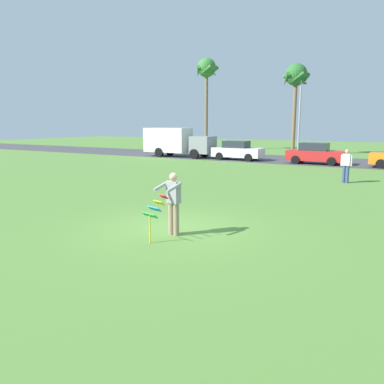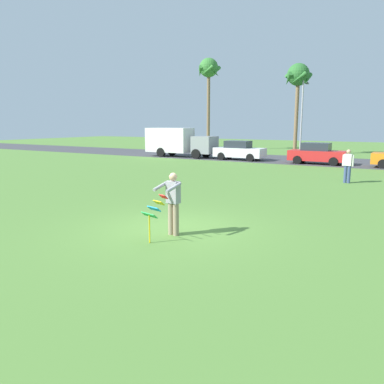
{
  "view_description": "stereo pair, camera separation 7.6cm",
  "coord_description": "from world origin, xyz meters",
  "px_view_note": "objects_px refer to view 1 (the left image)",
  "views": [
    {
      "loc": [
        5.91,
        -9.01,
        3.04
      ],
      "look_at": [
        0.36,
        0.5,
        1.05
      ],
      "focal_mm": 35.63,
      "sensor_mm": 36.0,
      "label": 1
    },
    {
      "loc": [
        5.98,
        -8.97,
        3.04
      ],
      "look_at": [
        0.36,
        0.5,
        1.05
      ],
      "focal_mm": 35.63,
      "sensor_mm": 36.0,
      "label": 2
    }
  ],
  "objects_px": {
    "parked_car_white": "(237,151)",
    "parked_car_red": "(315,154)",
    "kite_held": "(154,211)",
    "streetlight_pole": "(300,113)",
    "parked_truck_grey_van": "(175,141)",
    "palm_tree_left_near": "(207,72)",
    "person_walker_near": "(346,165)",
    "palm_tree_right_near": "(296,79)",
    "person_kite_flyer": "(173,201)"
  },
  "relations": [
    {
      "from": "parked_car_red",
      "to": "palm_tree_right_near",
      "type": "distance_m",
      "value": 11.01
    },
    {
      "from": "palm_tree_left_near",
      "to": "palm_tree_right_near",
      "type": "distance_m",
      "value": 10.6
    },
    {
      "from": "streetlight_pole",
      "to": "kite_held",
      "type": "bearing_deg",
      "value": -82.05
    },
    {
      "from": "palm_tree_right_near",
      "to": "streetlight_pole",
      "type": "height_order",
      "value": "palm_tree_right_near"
    },
    {
      "from": "person_walker_near",
      "to": "palm_tree_right_near",
      "type": "bearing_deg",
      "value": 113.98
    },
    {
      "from": "parked_truck_grey_van",
      "to": "streetlight_pole",
      "type": "distance_m",
      "value": 12.3
    },
    {
      "from": "person_kite_flyer",
      "to": "palm_tree_left_near",
      "type": "height_order",
      "value": "palm_tree_left_near"
    },
    {
      "from": "palm_tree_right_near",
      "to": "person_walker_near",
      "type": "relative_size",
      "value": 5.01
    },
    {
      "from": "parked_truck_grey_van",
      "to": "person_walker_near",
      "type": "distance_m",
      "value": 18.3
    },
    {
      "from": "parked_car_white",
      "to": "streetlight_pole",
      "type": "height_order",
      "value": "streetlight_pole"
    },
    {
      "from": "palm_tree_left_near",
      "to": "palm_tree_right_near",
      "type": "xyz_separation_m",
      "value": [
        10.42,
        -1.36,
        -1.4
      ]
    },
    {
      "from": "kite_held",
      "to": "palm_tree_left_near",
      "type": "bearing_deg",
      "value": 115.96
    },
    {
      "from": "person_kite_flyer",
      "to": "parked_car_red",
      "type": "xyz_separation_m",
      "value": [
        -0.9,
        21.12,
        -0.18
      ]
    },
    {
      "from": "parked_truck_grey_van",
      "to": "palm_tree_left_near",
      "type": "bearing_deg",
      "value": 100.89
    },
    {
      "from": "parked_truck_grey_van",
      "to": "person_walker_near",
      "type": "height_order",
      "value": "parked_truck_grey_van"
    },
    {
      "from": "kite_held",
      "to": "streetlight_pole",
      "type": "xyz_separation_m",
      "value": [
        -4.12,
        29.52,
        3.17
      ]
    },
    {
      "from": "parked_car_white",
      "to": "palm_tree_left_near",
      "type": "relative_size",
      "value": 0.41
    },
    {
      "from": "kite_held",
      "to": "palm_tree_right_near",
      "type": "bearing_deg",
      "value": 99.07
    },
    {
      "from": "kite_held",
      "to": "palm_tree_right_near",
      "type": "height_order",
      "value": "palm_tree_right_near"
    },
    {
      "from": "parked_car_red",
      "to": "streetlight_pole",
      "type": "distance_m",
      "value": 8.95
    },
    {
      "from": "person_kite_flyer",
      "to": "kite_held",
      "type": "xyz_separation_m",
      "value": [
        -0.1,
        -0.73,
        -0.13
      ]
    },
    {
      "from": "person_kite_flyer",
      "to": "kite_held",
      "type": "height_order",
      "value": "person_kite_flyer"
    },
    {
      "from": "streetlight_pole",
      "to": "parked_car_red",
      "type": "bearing_deg",
      "value": -66.65
    },
    {
      "from": "person_kite_flyer",
      "to": "streetlight_pole",
      "type": "distance_m",
      "value": 29.25
    },
    {
      "from": "parked_car_white",
      "to": "parked_car_red",
      "type": "height_order",
      "value": "same"
    },
    {
      "from": "person_kite_flyer",
      "to": "streetlight_pole",
      "type": "bearing_deg",
      "value": 98.33
    },
    {
      "from": "parked_car_white",
      "to": "palm_tree_right_near",
      "type": "height_order",
      "value": "palm_tree_right_near"
    },
    {
      "from": "parked_car_red",
      "to": "person_walker_near",
      "type": "relative_size",
      "value": 2.43
    },
    {
      "from": "parked_truck_grey_van",
      "to": "palm_tree_left_near",
      "type": "xyz_separation_m",
      "value": [
        -1.8,
        9.35,
        7.23
      ]
    },
    {
      "from": "palm_tree_right_near",
      "to": "parked_truck_grey_van",
      "type": "bearing_deg",
      "value": -137.19
    },
    {
      "from": "parked_truck_grey_van",
      "to": "kite_held",
      "type": "bearing_deg",
      "value": -58.5
    },
    {
      "from": "parked_car_red",
      "to": "person_walker_near",
      "type": "xyz_separation_m",
      "value": [
        3.49,
        -8.74,
        0.16
      ]
    },
    {
      "from": "kite_held",
      "to": "palm_tree_right_near",
      "type": "relative_size",
      "value": 0.14
    },
    {
      "from": "parked_car_red",
      "to": "palm_tree_left_near",
      "type": "relative_size",
      "value": 0.41
    },
    {
      "from": "kite_held",
      "to": "person_walker_near",
      "type": "relative_size",
      "value": 0.7
    },
    {
      "from": "parked_car_red",
      "to": "parked_car_white",
      "type": "bearing_deg",
      "value": 180.0
    },
    {
      "from": "parked_car_red",
      "to": "streetlight_pole",
      "type": "bearing_deg",
      "value": 113.35
    },
    {
      "from": "palm_tree_right_near",
      "to": "person_kite_flyer",
      "type": "bearing_deg",
      "value": -80.52
    },
    {
      "from": "kite_held",
      "to": "streetlight_pole",
      "type": "height_order",
      "value": "streetlight_pole"
    },
    {
      "from": "person_kite_flyer",
      "to": "parked_truck_grey_van",
      "type": "xyz_separation_m",
      "value": [
        -13.48,
        21.12,
        0.46
      ]
    },
    {
      "from": "person_kite_flyer",
      "to": "parked_truck_grey_van",
      "type": "distance_m",
      "value": 25.06
    },
    {
      "from": "parked_car_white",
      "to": "kite_held",
      "type": "bearing_deg",
      "value": -71.74
    },
    {
      "from": "parked_car_white",
      "to": "parked_car_red",
      "type": "distance_m",
      "value": 6.4
    },
    {
      "from": "palm_tree_left_near",
      "to": "person_kite_flyer",
      "type": "bearing_deg",
      "value": -63.36
    },
    {
      "from": "kite_held",
      "to": "parked_car_white",
      "type": "relative_size",
      "value": 0.29
    },
    {
      "from": "palm_tree_left_near",
      "to": "streetlight_pole",
      "type": "height_order",
      "value": "palm_tree_left_near"
    },
    {
      "from": "parked_car_white",
      "to": "person_walker_near",
      "type": "bearing_deg",
      "value": -41.49
    },
    {
      "from": "person_kite_flyer",
      "to": "person_walker_near",
      "type": "height_order",
      "value": "same"
    },
    {
      "from": "parked_truck_grey_van",
      "to": "streetlight_pole",
      "type": "height_order",
      "value": "streetlight_pole"
    },
    {
      "from": "parked_car_white",
      "to": "palm_tree_left_near",
      "type": "height_order",
      "value": "palm_tree_left_near"
    }
  ]
}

